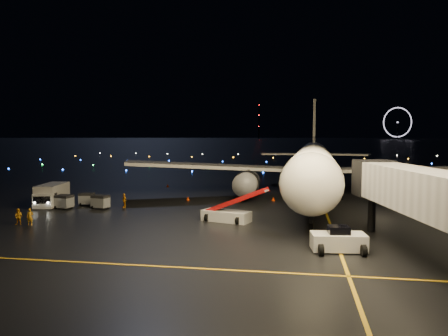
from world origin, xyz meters
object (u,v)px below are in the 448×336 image
Objects in this scene: crew_a at (30,217)px; baggage_cart_0 at (100,202)px; airliner at (313,143)px; crew_b at (19,217)px; baggage_cart_4 at (64,202)px; baggage_cart_3 at (65,201)px; baggage_cart_1 at (87,199)px; service_truck at (52,195)px; baggage_cart_2 at (48,200)px; belt_loader at (226,204)px; crew_c at (124,200)px; pushback_tug at (338,238)px.

crew_a reaches higher than baggage_cart_0.
airliner is 38.84m from crew_b.
baggage_cart_4 is (-0.55, 9.36, 0.00)m from crew_b.
airliner reaches higher than baggage_cart_3.
service_truck is at bearing -177.93° from baggage_cart_1.
baggage_cart_2 is (-3.90, 9.42, 0.09)m from crew_a.
belt_loader is 23.88m from service_truck.
baggage_cart_4 reaches higher than crew_b.
belt_loader is 3.82× the size of baggage_cart_0.
baggage_cart_4 is (-1.46, -2.95, 0.05)m from baggage_cart_1.
belt_loader is 21.38m from baggage_cart_3.
baggage_cart_4 is (-1.71, 9.28, -0.03)m from crew_a.
service_truck reaches higher than baggage_cart_2.
airliner is at bearing 12.47° from service_truck.
service_truck reaches higher than crew_a.
airliner reaches higher than baggage_cart_0.
baggage_cart_1 is at bearing -145.45° from crew_c.
crew_a is 10.20m from baggage_cart_2.
crew_a is (4.36, -11.26, -0.54)m from service_truck.
baggage_cart_1 is at bearing 75.25° from baggage_cart_4.
pushback_tug is at bearing -85.86° from airliner.
crew_c is at bearing 53.05° from crew_b.
baggage_cart_4 is (-4.33, -0.74, 0.01)m from baggage_cart_0.
crew_a is at bearing -67.89° from baggage_cart_4.
baggage_cart_0 is at bearing 21.34° from baggage_cart_4.
airliner is 29.68× the size of baggage_cart_3.
airliner is at bearing 42.82° from baggage_cart_0.
crew_b is at bearing -147.39° from belt_loader.
baggage_cart_2 is 1.19× the size of baggage_cart_3.
baggage_cart_3 is at bearing 86.72° from crew_b.
service_truck is 9.46m from crew_c.
belt_loader is (-9.34, -19.46, -5.95)m from airliner.
pushback_tug is at bearing -16.10° from baggage_cart_0.
crew_a is 10.33m from baggage_cart_3.
crew_c is 0.79× the size of baggage_cart_2.
airliner is at bearing 12.34° from baggage_cart_1.
airliner is 22.39m from belt_loader.
crew_a is (-18.71, -5.11, -0.92)m from belt_loader.
crew_a is (-28.04, -24.57, -6.87)m from airliner.
belt_loader is at bearing 129.72° from pushback_tug.
pushback_tug reaches higher than crew_a.
crew_a is 0.88× the size of baggage_cart_0.
baggage_cart_4 is at bearing 85.09° from crew_b.
crew_a is at bearing -4.69° from crew_b.
baggage_cart_1 is at bearing 77.49° from crew_b.
crew_a is at bearing 164.08° from pushback_tug.
baggage_cart_2 is at bearing 150.05° from pushback_tug.
crew_c is (5.08, 11.35, 0.03)m from crew_a.
service_truck is 7.11m from baggage_cart_0.
crew_c is (-22.96, -13.23, -6.85)m from airliner.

